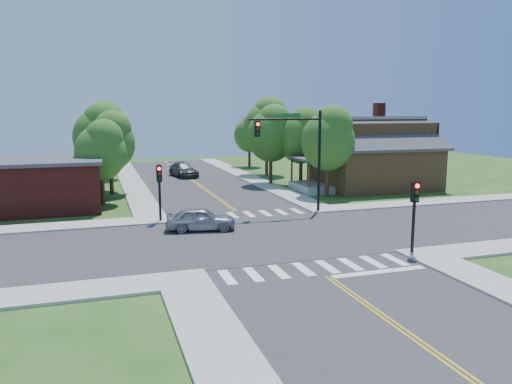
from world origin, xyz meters
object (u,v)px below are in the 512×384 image
object	(u,v)px
signal_mast_ne	(297,145)
signal_pole_se	(415,203)
house_ne	(373,153)
car_silver	(201,219)
signal_pole_nw	(159,182)
car_dgrey	(184,170)

from	to	relation	value
signal_mast_ne	signal_pole_se	bearing A→B (deg)	-81.44
house_ne	car_silver	xyz separation A→B (m)	(-18.66, -11.62, -2.61)
signal_pole_se	house_ne	xyz separation A→B (m)	(9.51, 19.86, 0.67)
car_silver	signal_pole_se	bearing A→B (deg)	-121.62
signal_pole_nw	car_dgrey	distance (m)	22.47
signal_pole_se	car_dgrey	xyz separation A→B (m)	(-5.98, 32.98, -1.92)
signal_pole_nw	house_ne	xyz separation A→B (m)	(20.71, 8.66, 0.67)
signal_mast_ne	signal_pole_se	world-z (taller)	signal_mast_ne
signal_pole_se	car_dgrey	bearing A→B (deg)	100.29
signal_pole_se	car_silver	bearing A→B (deg)	137.98
signal_pole_se	signal_pole_nw	xyz separation A→B (m)	(-11.20, 11.20, 0.00)
signal_pole_nw	car_silver	distance (m)	4.09
signal_mast_ne	signal_pole_nw	bearing A→B (deg)	-179.93
car_silver	signal_pole_nw	bearing A→B (deg)	45.16
signal_pole_se	car_dgrey	size ratio (longest dim) A/B	0.70
house_ne	car_dgrey	size ratio (longest dim) A/B	2.41
car_silver	car_dgrey	xyz separation A→B (m)	(3.16, 24.73, 0.03)
signal_mast_ne	signal_pole_nw	xyz separation A→B (m)	(-9.51, -0.01, -2.19)
signal_mast_ne	signal_pole_nw	size ratio (longest dim) A/B	1.89
car_dgrey	house_ne	bearing A→B (deg)	-50.16
signal_pole_nw	house_ne	size ratio (longest dim) A/B	0.29
signal_mast_ne	signal_pole_se	xyz separation A→B (m)	(1.69, -11.21, -2.19)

